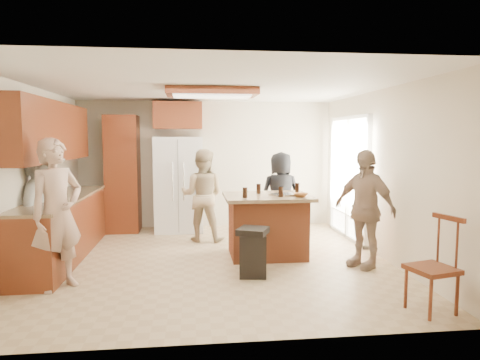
{
  "coord_description": "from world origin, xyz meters",
  "views": [
    {
      "loc": [
        -0.3,
        -6.07,
        1.79
      ],
      "look_at": [
        0.42,
        0.3,
        1.15
      ],
      "focal_mm": 32.0,
      "sensor_mm": 36.0,
      "label": 1
    }
  ],
  "objects": [
    {
      "name": "room_shell",
      "position": [
        4.37,
        1.64,
        0.87
      ],
      "size": [
        8.0,
        5.2,
        5.0
      ],
      "color": "tan",
      "rests_on": "ground"
    },
    {
      "name": "person_front_left",
      "position": [
        -1.88,
        -0.91,
        0.89
      ],
      "size": [
        0.79,
        0.8,
        1.79
      ],
      "primitive_type": "imported",
      "rotation": [
        0.0,
        0.0,
        0.85
      ],
      "color": "tan",
      "rests_on": "ground"
    },
    {
      "name": "person_behind_left",
      "position": [
        -0.12,
        1.29,
        0.79
      ],
      "size": [
        0.86,
        0.65,
        1.59
      ],
      "primitive_type": "imported",
      "rotation": [
        0.0,
        0.0,
        2.9
      ],
      "color": "tan",
      "rests_on": "ground"
    },
    {
      "name": "person_behind_right",
      "position": [
        1.3,
        1.5,
        0.76
      ],
      "size": [
        0.79,
        0.56,
        1.53
      ],
      "primitive_type": "imported",
      "rotation": [
        0.0,
        0.0,
        3.24
      ],
      "color": "black",
      "rests_on": "ground"
    },
    {
      "name": "person_side_right",
      "position": [
        2.05,
        -0.49,
        0.81
      ],
      "size": [
        0.92,
        1.07,
        1.63
      ],
      "primitive_type": "imported",
      "rotation": [
        0.0,
        0.0,
        -1.02
      ],
      "color": "tan",
      "rests_on": "ground"
    },
    {
      "name": "person_counter",
      "position": [
        -2.32,
        -0.09,
        0.85
      ],
      "size": [
        0.6,
        1.14,
        1.7
      ],
      "primitive_type": "imported",
      "rotation": [
        0.0,
        0.0,
        1.66
      ],
      "color": "gray",
      "rests_on": "ground"
    },
    {
      "name": "left_cabinetry",
      "position": [
        -2.24,
        0.4,
        0.96
      ],
      "size": [
        0.64,
        3.0,
        2.3
      ],
      "color": "maroon",
      "rests_on": "ground"
    },
    {
      "name": "back_wall_units",
      "position": [
        -1.33,
        2.2,
        1.38
      ],
      "size": [
        1.8,
        0.6,
        2.45
      ],
      "color": "maroon",
      "rests_on": "ground"
    },
    {
      "name": "refrigerator",
      "position": [
        -0.55,
        2.12,
        0.9
      ],
      "size": [
        0.9,
        0.76,
        1.8
      ],
      "color": "white",
      "rests_on": "ground"
    },
    {
      "name": "kitchen_island",
      "position": [
        0.82,
        0.2,
        0.47
      ],
      "size": [
        1.28,
        1.03,
        0.93
      ],
      "color": "#A54D2A",
      "rests_on": "ground"
    },
    {
      "name": "island_items",
      "position": [
        1.06,
        0.1,
        0.97
      ],
      "size": [
        1.0,
        0.68,
        0.15
      ],
      "color": "silver",
      "rests_on": "kitchen_island"
    },
    {
      "name": "trash_bin",
      "position": [
        0.47,
        -0.71,
        0.32
      ],
      "size": [
        0.48,
        0.48,
        0.63
      ],
      "color": "black",
      "rests_on": "ground"
    },
    {
      "name": "spindle_chair",
      "position": [
        2.15,
        -2.06,
        0.45
      ],
      "size": [
        0.51,
        0.51,
        0.99
      ],
      "color": "maroon",
      "rests_on": "ground"
    }
  ]
}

